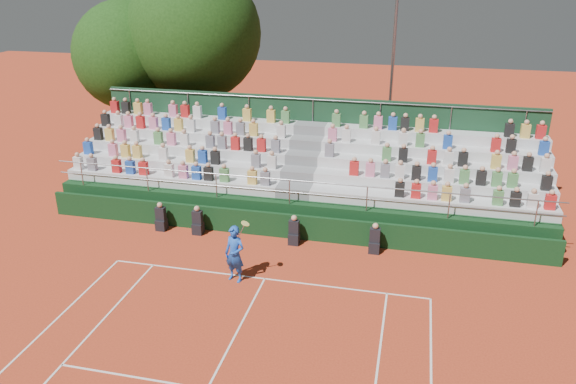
% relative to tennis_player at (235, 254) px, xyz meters
% --- Properties ---
extents(ground, '(90.00, 90.00, 0.00)m').
position_rel_tennis_player_xyz_m(ground, '(0.94, 0.29, -0.99)').
color(ground, '#BB3D1F').
rests_on(ground, ground).
extents(courtside_wall, '(20.00, 0.15, 1.00)m').
position_rel_tennis_player_xyz_m(courtside_wall, '(0.94, 3.49, -0.49)').
color(courtside_wall, black).
rests_on(courtside_wall, ground).
extents(line_officials, '(8.89, 0.40, 1.19)m').
position_rel_tennis_player_xyz_m(line_officials, '(-0.23, 3.04, -0.52)').
color(line_officials, black).
rests_on(line_officials, ground).
extents(grandstand, '(20.00, 5.20, 4.40)m').
position_rel_tennis_player_xyz_m(grandstand, '(0.93, 6.72, 0.10)').
color(grandstand, black).
rests_on(grandstand, ground).
extents(tennis_player, '(0.94, 0.65, 2.22)m').
position_rel_tennis_player_xyz_m(tennis_player, '(0.00, 0.00, 0.00)').
color(tennis_player, blue).
rests_on(tennis_player, ground).
extents(tree_west, '(5.75, 5.75, 8.32)m').
position_rel_tennis_player_xyz_m(tree_west, '(-9.59, 11.83, 4.44)').
color(tree_west, '#361F13').
rests_on(tree_west, ground).
extents(tree_east, '(6.92, 6.92, 10.07)m').
position_rel_tennis_player_xyz_m(tree_east, '(-6.04, 12.37, 5.60)').
color(tree_east, '#361F13').
rests_on(tree_east, ground).
extents(floodlight_mast, '(0.60, 0.25, 8.88)m').
position_rel_tennis_player_xyz_m(floodlight_mast, '(4.10, 13.88, 4.13)').
color(floodlight_mast, gray).
rests_on(floodlight_mast, ground).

